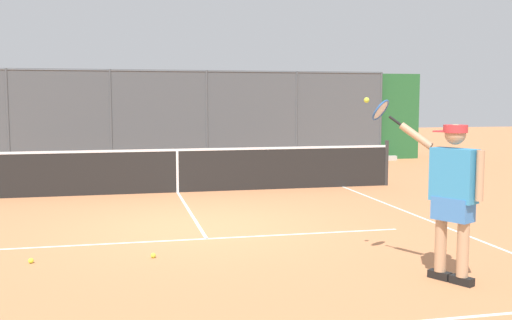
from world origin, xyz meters
name	(u,v)px	position (x,y,z in m)	size (l,w,h in m)	color
ground_plane	(199,227)	(0.00, 0.00, 0.00)	(60.00, 60.00, 0.00)	#C67A4C
court_line_markings	(210,244)	(0.00, 1.16, 0.00)	(7.74, 8.26, 0.01)	white
fence_backdrop	(159,118)	(0.00, -9.93, 1.43)	(17.59, 1.37, 2.93)	#474C51
tennis_net	(177,170)	(0.00, -3.70, 0.49)	(9.95, 0.09, 1.07)	#2D2D2D
tennis_player	(452,189)	(-2.37, 3.48, 1.05)	(0.94, 1.19, 2.06)	black
tennis_ball_near_net	(31,261)	(2.33, 1.65, 0.03)	(0.07, 0.07, 0.07)	#CCDB33
tennis_ball_near_baseline	(153,255)	(0.82, 1.73, 0.03)	(0.07, 0.07, 0.07)	#C1D138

